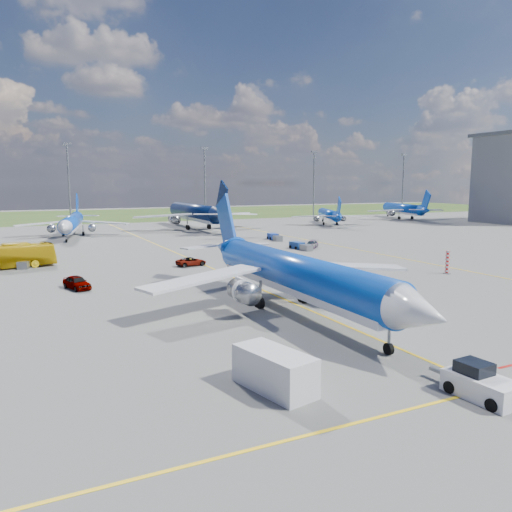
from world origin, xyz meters
name	(u,v)px	position (x,y,z in m)	size (l,w,h in m)	color
ground	(308,309)	(0.00, 0.00, 0.00)	(400.00, 400.00, 0.00)	#5A5A58
grass_strip	(89,216)	(0.00, 150.00, 0.00)	(400.00, 80.00, 0.01)	#2D4719
taxiway_lines	(206,265)	(0.17, 27.70, 0.01)	(60.25, 160.00, 0.02)	yellow
floodlight_masts	(141,180)	(10.00, 110.00, 12.56)	(202.20, 0.50, 22.70)	slate
warning_post	(447,262)	(26.00, 8.00, 1.50)	(0.50, 0.50, 3.00)	red
bg_jet_nnw	(72,237)	(-13.00, 76.60, 0.00)	(25.91, 34.01, 8.91)	#0C42B2
bg_jet_n	(195,228)	(17.75, 84.48, 0.00)	(34.72, 45.56, 11.93)	#071740
bg_jet_ne	(329,224)	(56.34, 80.09, 0.00)	(23.20, 30.45, 7.98)	#0C42B2
bg_jet_ene	(402,219)	(90.72, 88.20, 0.00)	(27.34, 35.88, 9.40)	#0C42B2
main_airliner	(295,311)	(-1.45, -0.10, 0.00)	(29.42, 38.61, 10.11)	#0C42B2
pushback_tug	(480,384)	(-1.61, -20.50, 0.76)	(2.32, 5.60, 1.88)	silver
service_van	(274,370)	(-11.28, -14.70, 1.12)	(2.25, 5.11, 2.25)	silver
apron_bus	(7,256)	(-25.31, 36.98, 1.72)	(2.88, 12.32, 3.43)	#CAA20B
service_car_a	(77,282)	(-18.27, 18.79, 0.75)	(1.77, 4.39, 1.50)	#999999
service_car_b	(191,262)	(-1.87, 28.29, 0.61)	(2.01, 4.36, 1.21)	#999999
service_car_c	(312,244)	(24.16, 37.85, 0.64)	(1.79, 4.40, 1.28)	#999999
baggage_tug_w	(300,246)	(21.13, 36.90, 0.57)	(1.74, 5.53, 1.23)	navy
baggage_tug_c	(29,262)	(-22.62, 38.00, 0.58)	(3.14, 5.69, 1.24)	#1A479D
baggage_tug_e	(274,237)	(23.93, 51.90, 0.59)	(2.29, 5.75, 1.26)	#193796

